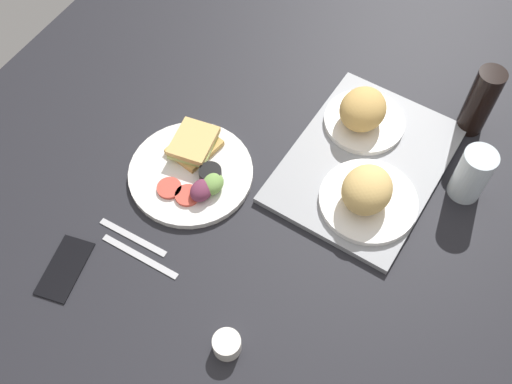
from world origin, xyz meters
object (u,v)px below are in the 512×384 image
object	(u,v)px
espresso_cup	(227,344)
knife	(140,256)
soda_bottle	(480,102)
cell_phone	(65,268)
bread_plate_far	(367,194)
plate_with_salad	(194,169)
fork	(133,237)
bread_plate_near	(363,113)
drinking_glass	(472,174)
serving_tray	(365,163)

from	to	relation	value
espresso_cup	knife	xyz separation A→B (cm)	(-7.55, -26.32, -1.75)
soda_bottle	cell_phone	distance (cm)	99.87
bread_plate_far	plate_with_salad	bearing A→B (deg)	-73.21
fork	cell_phone	world-z (taller)	cell_phone
bread_plate_near	drinking_glass	size ratio (longest dim) A/B	1.40
bread_plate_near	plate_with_salad	xyz separation A→B (cm)	(31.28, -27.77, -3.97)
cell_phone	bread_plate_near	bearing A→B (deg)	137.57
bread_plate_near	cell_phone	xyz separation A→B (cm)	(65.07, -38.24, -5.27)
plate_with_salad	fork	bearing A→B (deg)	-6.66
serving_tray	espresso_cup	world-z (taller)	espresso_cup
espresso_cup	bread_plate_near	bearing A→B (deg)	-179.87
bread_plate_near	espresso_cup	world-z (taller)	bread_plate_near
bread_plate_near	drinking_glass	bearing A→B (deg)	80.12
bread_plate_far	fork	bearing A→B (deg)	-51.43
serving_tray	espresso_cup	xyz separation A→B (cm)	(53.01, -5.38, 1.20)
soda_bottle	espresso_cup	distance (cm)	79.63
serving_tray	cell_phone	distance (cm)	70.75
bread_plate_near	drinking_glass	world-z (taller)	drinking_glass
serving_tray	cell_phone	bearing A→B (deg)	-38.21
plate_with_salad	fork	world-z (taller)	plate_with_salad
cell_phone	knife	bearing A→B (deg)	118.04
serving_tray	bread_plate_far	bearing A→B (deg)	23.36
cell_phone	plate_with_salad	bearing A→B (deg)	150.79
knife	cell_phone	bearing A→B (deg)	-139.87
bread_plate_far	soda_bottle	distance (cm)	35.96
plate_with_salad	knife	world-z (taller)	plate_with_salad
knife	cell_phone	size ratio (longest dim) A/B	1.32
bread_plate_near	drinking_glass	distance (cm)	28.38
espresso_cup	bread_plate_far	bearing A→B (deg)	166.95
knife	serving_tray	bearing A→B (deg)	55.21
serving_tray	drinking_glass	world-z (taller)	drinking_glass
espresso_cup	soda_bottle	bearing A→B (deg)	163.43
bread_plate_near	espresso_cup	bearing A→B (deg)	0.13
plate_with_salad	espresso_cup	world-z (taller)	plate_with_salad
serving_tray	knife	world-z (taller)	serving_tray
fork	cell_phone	bearing A→B (deg)	-121.98
drinking_glass	knife	world-z (taller)	drinking_glass
serving_tray	knife	distance (cm)	55.43
serving_tray	bread_plate_far	size ratio (longest dim) A/B	2.06
plate_with_salad	fork	xyz separation A→B (cm)	(20.66, -2.41, -1.45)
drinking_glass	serving_tray	bearing A→B (deg)	-78.37
bread_plate_near	bread_plate_far	size ratio (longest dim) A/B	0.88
bread_plate_near	cell_phone	distance (cm)	75.65
serving_tray	plate_with_salad	bearing A→B (deg)	-56.78
serving_tray	soda_bottle	size ratio (longest dim) A/B	2.41
drinking_glass	fork	world-z (taller)	drinking_glass
knife	bread_plate_near	bearing A→B (deg)	64.62
drinking_glass	knife	distance (cm)	74.02
plate_with_salad	knife	bearing A→B (deg)	3.84
bread_plate_near	knife	size ratio (longest dim) A/B	1.01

